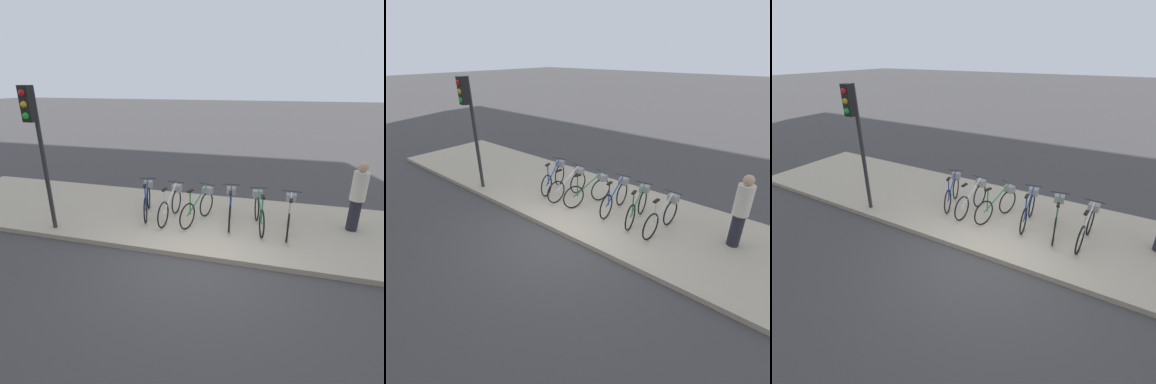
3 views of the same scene
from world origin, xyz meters
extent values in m
plane|color=#423F3F|center=(0.00, 0.00, 0.00)|extent=(120.00, 120.00, 0.00)
cube|color=#B7A88E|center=(0.00, 1.79, 0.06)|extent=(17.29, 3.57, 0.12)
torus|color=black|center=(-1.69, 1.19, 0.45)|extent=(0.23, 0.65, 0.67)
torus|color=black|center=(-1.97, 2.07, 0.45)|extent=(0.23, 0.65, 0.67)
cylinder|color=navy|center=(-1.83, 1.63, 0.72)|extent=(0.31, 0.90, 0.56)
cylinder|color=navy|center=(-1.73, 1.32, 0.75)|extent=(0.04, 0.04, 0.60)
cube|color=black|center=(-1.73, 1.32, 1.07)|extent=(0.13, 0.21, 0.04)
cylinder|color=#262626|center=(-1.97, 2.07, 1.02)|extent=(0.45, 0.16, 0.02)
cube|color=gray|center=(-1.98, 2.12, 0.83)|extent=(0.29, 0.26, 0.18)
torus|color=black|center=(-1.16, 1.05, 0.45)|extent=(0.08, 0.67, 0.67)
torus|color=black|center=(-1.11, 1.97, 0.45)|extent=(0.08, 0.67, 0.67)
cylinder|color=silver|center=(-1.14, 1.51, 0.72)|extent=(0.09, 0.93, 0.56)
cylinder|color=silver|center=(-1.16, 1.18, 0.75)|extent=(0.03, 0.03, 0.60)
cube|color=black|center=(-1.16, 1.18, 1.07)|extent=(0.08, 0.20, 0.04)
cylinder|color=#262626|center=(-1.11, 1.97, 1.02)|extent=(0.46, 0.05, 0.02)
cube|color=gray|center=(-1.11, 2.02, 0.83)|extent=(0.25, 0.21, 0.18)
torus|color=black|center=(-0.56, 1.12, 0.45)|extent=(0.25, 0.64, 0.67)
torus|color=black|center=(-0.27, 1.99, 0.45)|extent=(0.25, 0.64, 0.67)
cylinder|color=#267238|center=(-0.42, 1.56, 0.72)|extent=(0.33, 0.89, 0.56)
cylinder|color=#267238|center=(-0.52, 1.24, 0.75)|extent=(0.04, 0.04, 0.60)
cube|color=black|center=(-0.52, 1.24, 1.07)|extent=(0.13, 0.21, 0.04)
cylinder|color=#262626|center=(-0.27, 1.99, 1.02)|extent=(0.44, 0.17, 0.02)
cube|color=gray|center=(-0.26, 2.04, 0.83)|extent=(0.29, 0.27, 0.18)
torus|color=black|center=(0.46, 1.23, 0.45)|extent=(0.11, 0.67, 0.67)
torus|color=black|center=(0.36, 2.14, 0.45)|extent=(0.11, 0.67, 0.67)
cylinder|color=navy|center=(0.41, 1.68, 0.72)|extent=(0.13, 0.93, 0.56)
cylinder|color=navy|center=(0.44, 1.35, 0.75)|extent=(0.04, 0.04, 0.60)
cube|color=black|center=(0.44, 1.35, 1.07)|extent=(0.09, 0.21, 0.04)
cylinder|color=#262626|center=(0.36, 2.14, 1.02)|extent=(0.46, 0.07, 0.02)
cube|color=gray|center=(0.35, 2.19, 0.83)|extent=(0.26, 0.22, 0.18)
torus|color=black|center=(1.22, 1.15, 0.45)|extent=(0.15, 0.66, 0.67)
torus|color=black|center=(1.05, 2.05, 0.45)|extent=(0.15, 0.66, 0.67)
cylinder|color=#267238|center=(1.14, 1.60, 0.72)|extent=(0.20, 0.92, 0.56)
cylinder|color=#267238|center=(1.19, 1.28, 0.75)|extent=(0.04, 0.04, 0.60)
cube|color=black|center=(1.19, 1.28, 1.07)|extent=(0.10, 0.21, 0.04)
cylinder|color=#262626|center=(1.05, 2.05, 1.02)|extent=(0.46, 0.11, 0.02)
cube|color=gray|center=(1.05, 2.10, 0.83)|extent=(0.27, 0.24, 0.18)
torus|color=black|center=(1.79, 1.09, 0.45)|extent=(0.09, 0.67, 0.67)
torus|color=black|center=(1.86, 2.00, 0.45)|extent=(0.09, 0.67, 0.67)
cylinder|color=beige|center=(1.83, 1.54, 0.72)|extent=(0.10, 0.93, 0.56)
cylinder|color=beige|center=(1.80, 1.21, 0.75)|extent=(0.03, 0.03, 0.60)
cube|color=black|center=(1.80, 1.21, 1.07)|extent=(0.09, 0.20, 0.04)
cylinder|color=#262626|center=(1.86, 2.00, 1.02)|extent=(0.46, 0.06, 0.02)
cube|color=gray|center=(1.87, 2.05, 0.83)|extent=(0.25, 0.22, 0.18)
cylinder|color=#2D2D2D|center=(-3.78, 0.35, 1.80)|extent=(0.10, 0.10, 3.36)
cube|color=black|center=(-3.78, 0.17, 3.10)|extent=(0.24, 0.20, 0.75)
sphere|color=red|center=(-3.78, 0.07, 3.33)|extent=(0.14, 0.14, 0.14)
sphere|color=gold|center=(-3.78, 0.07, 3.10)|extent=(0.14, 0.14, 0.14)
sphere|color=green|center=(-3.78, 0.07, 2.87)|extent=(0.14, 0.14, 0.14)
camera|label=1|loc=(1.24, -5.29, 3.53)|focal=28.00mm
camera|label=2|loc=(4.27, -4.49, 4.11)|focal=28.00mm
camera|label=3|loc=(2.32, -4.87, 4.17)|focal=28.00mm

